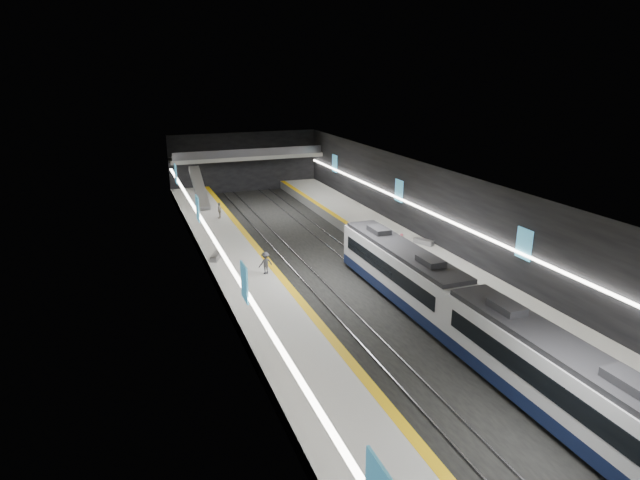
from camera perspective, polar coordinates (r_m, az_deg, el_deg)
name	(u,v)px	position (r m, az deg, el deg)	size (l,w,h in m)	color
ground	(347,282)	(42.56, 2.87, -4.48)	(70.00, 70.00, 0.00)	black
ceiling	(348,183)	(40.20, 3.05, 6.12)	(20.00, 70.00, 0.04)	beige
wall_left	(218,249)	(38.48, -10.83, -0.90)	(0.04, 70.00, 8.00)	black
wall_right	(458,221)	(45.99, 14.47, 1.95)	(0.04, 70.00, 8.00)	black
wall_back	(245,162)	(73.78, -8.05, 8.23)	(20.00, 0.04, 8.00)	black
platform_left	(254,289)	(40.17, -7.02, -5.23)	(5.00, 70.00, 1.00)	slate
tile_surface_left	(254,283)	(39.98, -7.05, -4.56)	(5.00, 70.00, 0.02)	#ADAEA8
tactile_strip_left	(283,279)	(40.49, -4.02, -4.15)	(0.60, 70.00, 0.02)	#EDB50C
platform_right	(429,264)	(45.71, 11.55, -2.55)	(5.00, 70.00, 1.00)	slate
tile_surface_right	(429,259)	(45.54, 11.59, -1.95)	(5.00, 70.00, 0.02)	#ADAEA8
tactile_strip_right	(406,262)	(44.45, 9.18, -2.29)	(0.60, 70.00, 0.02)	#EDB50C
rails	(347,281)	(42.54, 2.88, -4.40)	(6.52, 70.00, 0.12)	gray
train	(462,311)	(33.59, 14.91, -7.37)	(2.69, 30.04, 3.60)	#0F1939
ad_posters	(343,224)	(41.94, 2.43, 1.70)	(19.94, 53.50, 2.20)	teal
cove_light_left	(221,251)	(38.57, -10.52, -1.15)	(0.25, 68.60, 0.12)	white
cove_light_right	(455,224)	(45.93, 14.24, 1.69)	(0.25, 68.60, 0.12)	white
mezzanine_bridge	(248,157)	(71.62, -7.71, 8.79)	(20.00, 3.00, 1.50)	gray
escalator	(199,188)	(63.98, -12.76, 5.48)	(1.20, 8.00, 0.60)	#99999E
bench_left_far	(216,256)	(45.34, -11.01, -1.70)	(0.54, 1.95, 0.48)	#99999E
bench_right_far	(423,242)	(49.03, 10.98, -0.20)	(0.53, 1.90, 0.47)	#99999E
passenger_right_a	(401,243)	(46.38, 8.69, -0.32)	(0.62, 0.40, 1.69)	#B74452
passenger_left_a	(219,211)	(57.37, -10.69, 3.11)	(0.99, 0.41, 1.68)	beige
passenger_left_b	(265,263)	(41.30, -5.84, -2.46)	(1.14, 0.65, 1.76)	#3E3E45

